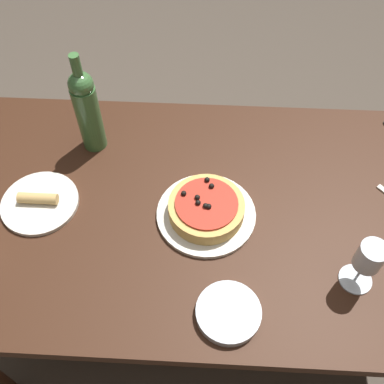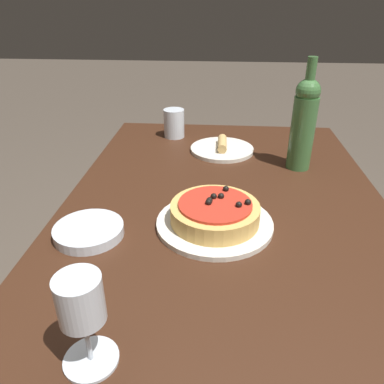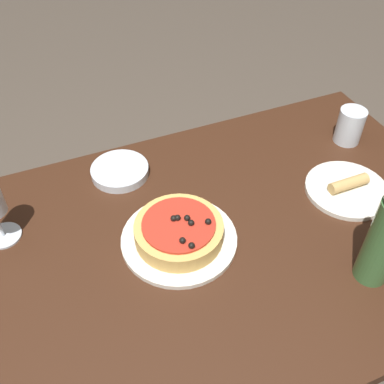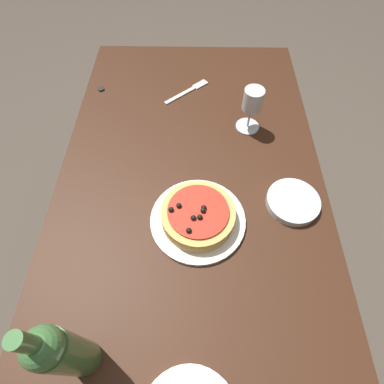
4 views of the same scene
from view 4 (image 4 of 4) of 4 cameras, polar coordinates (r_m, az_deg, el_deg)
name	(u,v)px [view 4 (image 4 of 4)]	position (r m, az deg, el deg)	size (l,w,h in m)	color
ground_plane	(191,280)	(1.54, -0.23, -16.43)	(14.00, 14.00, 0.00)	#4C4238
dining_table	(190,217)	(0.93, -0.37, -4.83)	(1.54, 0.80, 0.75)	#381E11
dinner_plate	(198,220)	(0.82, 1.12, -5.32)	(0.26, 0.26, 0.01)	silver
pizza	(198,215)	(0.79, 1.14, -4.38)	(0.20, 0.20, 0.06)	tan
wine_glass	(252,103)	(0.98, 11.42, 16.33)	(0.08, 0.08, 0.15)	silver
wine_bottle	(63,353)	(0.64, -23.40, -26.26)	(0.07, 0.07, 0.31)	#3D6B38
side_bowl	(293,203)	(0.88, 18.67, -1.91)	(0.15, 0.15, 0.02)	silver
fork	(189,90)	(1.17, -0.54, 18.77)	(0.14, 0.16, 0.00)	beige
bottle_cap	(101,89)	(1.23, -16.94, 18.25)	(0.02, 0.02, 0.01)	black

